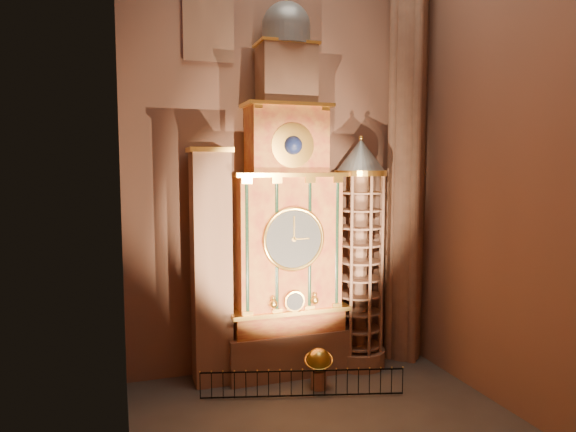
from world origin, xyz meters
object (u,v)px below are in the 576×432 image
object	(u,v)px
astronomical_clock	(286,228)
iron_railing	(302,384)
stair_turret	(359,255)
celestial_globe	(319,365)
portrait_tower	(211,266)

from	to	relation	value
astronomical_clock	iron_railing	distance (m)	6.66
stair_turret	iron_railing	bearing A→B (deg)	-146.52
astronomical_clock	celestial_globe	size ratio (longest dim) A/B	9.52
portrait_tower	iron_railing	distance (m)	6.19
portrait_tower	stair_turret	world-z (taller)	stair_turret
astronomical_clock	iron_railing	size ratio (longest dim) A/B	2.09
iron_railing	astronomical_clock	bearing A→B (deg)	85.47
astronomical_clock	portrait_tower	world-z (taller)	astronomical_clock
stair_turret	celestial_globe	bearing A→B (deg)	-146.12
stair_turret	celestial_globe	distance (m)	5.37
iron_railing	stair_turret	bearing A→B (deg)	33.48
astronomical_clock	celestial_globe	distance (m)	6.06
portrait_tower	stair_turret	bearing A→B (deg)	-2.33
astronomical_clock	stair_turret	bearing A→B (deg)	-4.30
astronomical_clock	stair_turret	distance (m)	3.78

